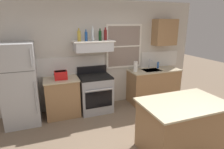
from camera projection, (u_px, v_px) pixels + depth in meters
back_wall at (101, 55)px, 4.73m from camera, size 5.40×0.11×2.70m
refrigerator at (20, 85)px, 3.87m from camera, size 0.70×0.72×1.77m
counter_left_of_stove at (62, 97)px, 4.32m from camera, size 0.79×0.63×0.91m
toaster at (61, 75)px, 4.14m from camera, size 0.30×0.20×0.19m
stove_range at (95, 93)px, 4.55m from camera, size 0.76×0.69×1.09m
range_hood_shelf at (93, 46)px, 4.32m from camera, size 0.96×0.52×0.24m
bottle_champagne_gold_foil at (79, 36)px, 4.11m from camera, size 0.08×0.08×0.29m
bottle_blue_liqueur at (86, 36)px, 4.16m from camera, size 0.07×0.07×0.26m
bottle_clear_tall at (93, 34)px, 4.27m from camera, size 0.06×0.06×0.34m
bottle_dark_green_wine at (100, 36)px, 4.28m from camera, size 0.07×0.07×0.28m
bottle_red_label_wine at (105, 35)px, 4.41m from camera, size 0.07×0.07×0.30m
counter_right_with_sink at (153, 85)px, 5.15m from camera, size 1.43×0.63×0.91m
sink_faucet at (150, 63)px, 5.03m from camera, size 0.03×0.17×0.28m
paper_towel_roll at (136, 66)px, 4.79m from camera, size 0.11×0.11×0.27m
dish_soap_bottle at (158, 65)px, 5.15m from camera, size 0.06×0.06×0.18m
kitchen_island at (181, 127)px, 3.08m from camera, size 1.40×0.90×0.91m
upper_cabinet_right at (165, 32)px, 5.00m from camera, size 0.64×0.32×0.70m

